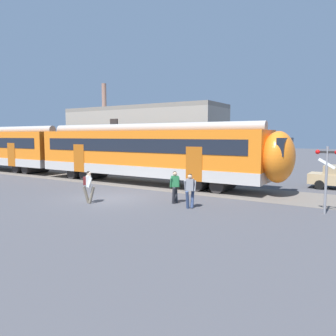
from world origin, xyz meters
TOP-DOWN VIEW (x-y plane):
  - ground_plane at (0.00, 0.00)m, footprint 160.00×160.00m
  - track_bed at (-12.89, 5.65)m, footprint 80.00×4.40m
  - commuter_train at (-10.41, 5.65)m, footprint 38.05×3.07m
  - pedestrian_white at (-0.11, -1.49)m, footprint 0.69×0.50m
  - pedestrian_green at (3.68, 0.83)m, footprint 0.50×0.69m
  - pedestrian_grey at (4.89, 0.23)m, footprint 0.53×0.70m
  - crossing_signal at (10.51, 2.37)m, footprint 0.96×0.22m
  - background_building at (-8.24, 14.10)m, footprint 17.31×5.00m

SIDE VIEW (x-z plane):
  - ground_plane at x=0.00m, z-range 0.00..0.00m
  - track_bed at x=-12.89m, z-range 0.00..0.01m
  - pedestrian_white at x=-0.11m, z-range 0.16..1.82m
  - pedestrian_green at x=3.68m, z-range 0.16..1.82m
  - pedestrian_grey at x=4.89m, z-range 0.16..1.82m
  - crossing_signal at x=10.51m, z-range 0.51..3.51m
  - commuter_train at x=-10.41m, z-range -0.11..4.62m
  - background_building at x=-8.24m, z-range -1.39..7.81m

